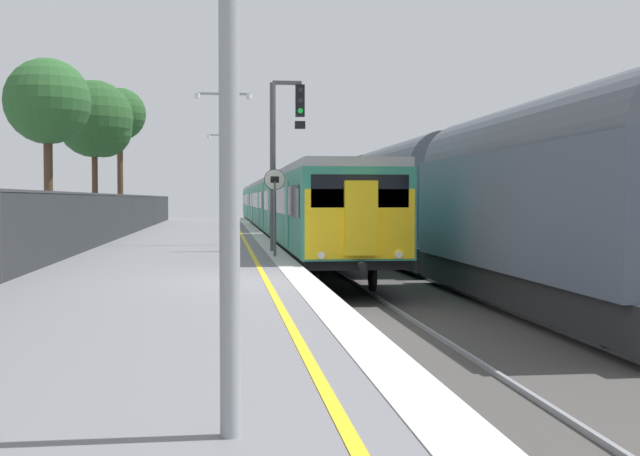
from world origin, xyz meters
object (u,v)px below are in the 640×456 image
background_tree_centre (97,122)px  background_tree_right (118,117)px  background_tree_left (46,104)px  commuter_train_at_platform (279,205)px  speed_limit_sign (275,201)px  signal_gantry (281,145)px  platform_lamp_mid (224,154)px  freight_train_adjacent_track (371,199)px  platform_lamp_far (223,171)px

background_tree_centre → background_tree_right: 6.04m
background_tree_right → background_tree_left: bearing=-95.6°
background_tree_left → commuter_train_at_platform: bearing=47.1°
speed_limit_sign → background_tree_right: bearing=105.4°
signal_gantry → speed_limit_sign: 3.06m
background_tree_centre → signal_gantry: bearing=-66.5°
commuter_train_at_platform → platform_lamp_mid: 19.88m
platform_lamp_mid → background_tree_centre: (-6.64, 15.72, 2.49)m
commuter_train_at_platform → background_tree_left: bearing=-132.9°
signal_gantry → background_tree_left: background_tree_left is taller
commuter_train_at_platform → signal_gantry: 23.31m
commuter_train_at_platform → freight_train_adjacent_track: size_ratio=1.01×
speed_limit_sign → background_tree_centre: size_ratio=0.31×
freight_train_adjacent_track → speed_limit_sign: 18.16m
commuter_train_at_platform → background_tree_left: (-10.90, -11.74, 4.46)m
commuter_train_at_platform → background_tree_centre: (-9.90, -3.79, 4.43)m
background_tree_left → background_tree_right: background_tree_right is taller
freight_train_adjacent_track → background_tree_left: background_tree_left is taller
freight_train_adjacent_track → signal_gantry: 15.76m
platform_lamp_far → background_tree_right: 7.33m
commuter_train_at_platform → background_tree_right: (-9.52, 2.18, 5.27)m
freight_train_adjacent_track → speed_limit_sign: freight_train_adjacent_track is taller
commuter_train_at_platform → platform_lamp_mid: bearing=-99.5°
speed_limit_sign → background_tree_left: 17.14m
background_tree_right → signal_gantry: bearing=-72.4°
commuter_train_at_platform → freight_train_adjacent_track: bearing=-64.8°
signal_gantry → platform_lamp_mid: platform_lamp_mid is taller
background_tree_left → background_tree_right: 14.01m
freight_train_adjacent_track → signal_gantry: signal_gantry is taller
platform_lamp_far → commuter_train_at_platform: bearing=-53.0°
speed_limit_sign → commuter_train_at_platform: bearing=85.9°
speed_limit_sign → background_tree_centre: (-8.05, 21.90, 4.12)m
commuter_train_at_platform → background_tree_centre: background_tree_centre is taller
platform_lamp_mid → background_tree_centre: size_ratio=0.69×
commuter_train_at_platform → platform_lamp_mid: platform_lamp_mid is taller
freight_train_adjacent_track → platform_lamp_far: size_ratio=10.04×
signal_gantry → platform_lamp_mid: size_ratio=0.98×
commuter_train_at_platform → platform_lamp_far: platform_lamp_far is taller
platform_lamp_mid → background_tree_left: 11.19m
platform_lamp_far → background_tree_left: background_tree_left is taller
background_tree_left → platform_lamp_mid: bearing=-45.5°
freight_train_adjacent_track → background_tree_right: bearing=141.7°
signal_gantry → platform_lamp_far: (-1.77, 27.50, 0.11)m
signal_gantry → background_tree_right: bearing=107.6°
platform_lamp_far → background_tree_right: (-6.27, -2.15, 3.14)m
speed_limit_sign → platform_lamp_far: 30.10m
background_tree_left → freight_train_adjacent_track: bearing=12.3°
background_tree_right → platform_lamp_far: bearing=18.9°
speed_limit_sign → background_tree_centre: bearing=110.2°
background_tree_left → signal_gantry: bearing=-50.5°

